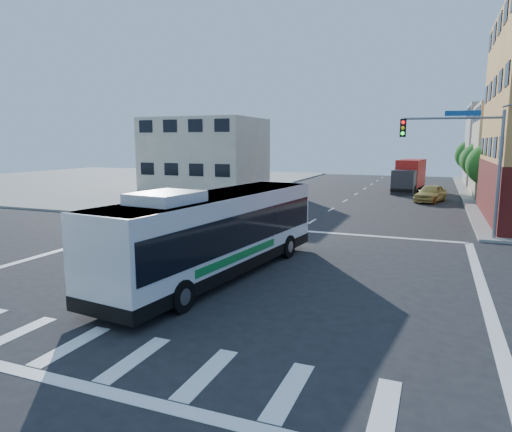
% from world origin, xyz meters
% --- Properties ---
extents(ground, '(120.00, 120.00, 0.00)m').
position_xyz_m(ground, '(0.00, 0.00, 0.00)').
color(ground, black).
rests_on(ground, ground).
extents(sidewalk_nw, '(50.00, 50.00, 0.15)m').
position_xyz_m(sidewalk_nw, '(-35.00, 35.00, 0.07)').
color(sidewalk_nw, gray).
rests_on(sidewalk_nw, ground).
extents(building_west, '(12.06, 10.06, 8.00)m').
position_xyz_m(building_west, '(-17.02, 29.98, 4.01)').
color(building_west, beige).
rests_on(building_west, ground).
extents(signal_mast_ne, '(7.91, 1.13, 8.07)m').
position_xyz_m(signal_mast_ne, '(9.08, 10.62, 4.98)').
color(signal_mast_ne, slate).
rests_on(signal_mast_ne, ground).
extents(street_tree_a, '(3.60, 3.60, 5.53)m').
position_xyz_m(street_tree_a, '(11.90, 27.92, 3.59)').
color(street_tree_a, '#321C12').
rests_on(street_tree_a, ground).
extents(street_tree_b, '(3.80, 3.80, 5.79)m').
position_xyz_m(street_tree_b, '(11.90, 35.92, 3.75)').
color(street_tree_b, '#321C12').
rests_on(street_tree_b, ground).
extents(street_tree_c, '(3.40, 3.40, 5.29)m').
position_xyz_m(street_tree_c, '(11.90, 43.92, 3.46)').
color(street_tree_c, '#321C12').
rests_on(street_tree_c, ground).
extents(street_tree_d, '(4.00, 4.00, 6.03)m').
position_xyz_m(street_tree_d, '(11.90, 51.92, 3.88)').
color(street_tree_d, '#321C12').
rests_on(street_tree_d, ground).
extents(transit_bus, '(4.16, 12.62, 3.67)m').
position_xyz_m(transit_bus, '(-0.26, -0.79, 1.79)').
color(transit_bus, black).
rests_on(transit_bus, ground).
extents(box_truck, '(3.15, 7.91, 3.46)m').
position_xyz_m(box_truck, '(4.93, 35.07, 1.68)').
color(box_truck, '#292A2F').
rests_on(box_truck, ground).
extents(parked_car, '(3.08, 4.95, 1.57)m').
position_xyz_m(parked_car, '(7.28, 27.03, 0.79)').
color(parked_car, tan).
rests_on(parked_car, ground).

